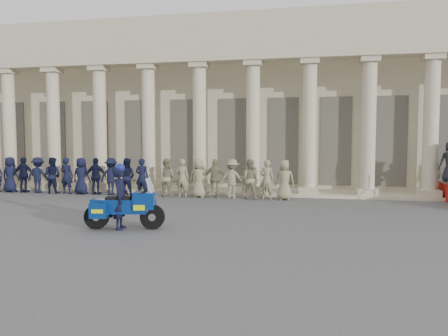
# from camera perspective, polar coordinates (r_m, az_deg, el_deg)

# --- Properties ---
(ground) EXTENTS (90.00, 90.00, 0.00)m
(ground) POSITION_cam_1_polar(r_m,az_deg,el_deg) (13.38, -6.49, -7.80)
(ground) COLOR #4A4A4D
(ground) RESTS_ON ground
(building) EXTENTS (40.00, 12.50, 9.00)m
(building) POSITION_cam_1_polar(r_m,az_deg,el_deg) (27.56, 3.00, 7.73)
(building) COLOR #B9AC8B
(building) RESTS_ON ground
(officer_rank) EXTENTS (17.67, 0.67, 1.77)m
(officer_rank) POSITION_cam_1_polar(r_m,az_deg,el_deg) (21.58, -15.52, -1.06)
(officer_rank) COLOR black
(officer_rank) RESTS_ON ground
(motorcycle) EXTENTS (2.39, 1.14, 1.55)m
(motorcycle) POSITION_cam_1_polar(r_m,az_deg,el_deg) (13.37, -12.80, -4.97)
(motorcycle) COLOR black
(motorcycle) RESTS_ON ground
(rider) EXTENTS (0.57, 0.76, 1.97)m
(rider) POSITION_cam_1_polar(r_m,az_deg,el_deg) (13.35, -13.37, -3.67)
(rider) COLOR black
(rider) RESTS_ON ground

